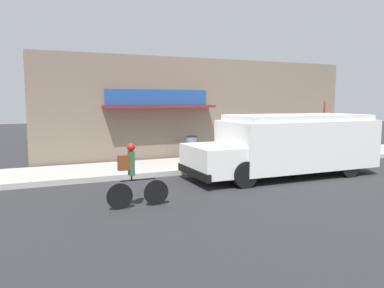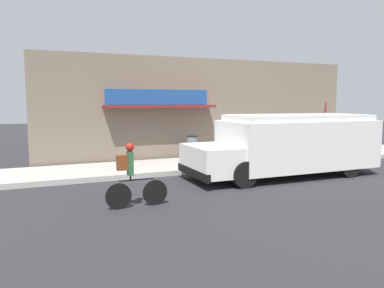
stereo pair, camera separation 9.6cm
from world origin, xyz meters
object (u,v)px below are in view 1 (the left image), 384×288
at_px(stop_sign_post, 324,119).
at_px(trash_bin, 192,148).
at_px(school_bus, 289,144).
at_px(cyclist, 133,176).

bearing_deg(stop_sign_post, trash_bin, 165.78).
height_order(school_bus, cyclist, school_bus).
xyz_separation_m(cyclist, trash_bin, (3.88, 5.39, -0.11)).
bearing_deg(stop_sign_post, cyclist, -157.50).
relative_size(cyclist, stop_sign_post, 0.65).
bearing_deg(cyclist, stop_sign_post, 21.58).
xyz_separation_m(stop_sign_post, trash_bin, (-5.67, 1.44, -1.13)).
relative_size(school_bus, cyclist, 4.22).
distance_m(cyclist, trash_bin, 6.64).
bearing_deg(school_bus, cyclist, -163.21).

